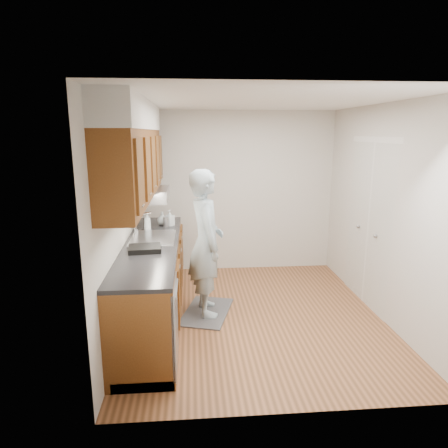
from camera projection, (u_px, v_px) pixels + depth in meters
name	position (u px, v px, depth m)	size (l,w,h in m)	color
floor	(254.00, 315.00, 4.85)	(3.50, 3.50, 0.00)	#965D39
ceiling	(258.00, 101.00, 4.29)	(3.50, 3.50, 0.00)	white
wall_left	(123.00, 217.00, 4.45)	(0.02, 3.50, 2.50)	beige
wall_right	(382.00, 212.00, 4.69)	(0.02, 3.50, 2.50)	beige
wall_back	(238.00, 192.00, 6.27)	(3.00, 0.02, 2.50)	beige
counter	(153.00, 280.00, 4.64)	(0.64, 2.80, 1.30)	brown
upper_cabinets	(136.00, 153.00, 4.35)	(0.47, 2.80, 1.21)	brown
closet_door	(368.00, 225.00, 5.04)	(0.02, 1.22, 2.05)	white
floor_mat	(207.00, 312.00, 4.92)	(0.51, 0.87, 0.02)	#59595B
person	(206.00, 233.00, 4.70)	(0.70, 0.47, 1.98)	#A1B8C4
soap_bottle_a	(147.00, 222.00, 5.09)	(0.09, 0.09, 0.24)	silver
soap_bottle_b	(170.00, 218.00, 5.36)	(0.10, 0.10, 0.21)	silver
soap_bottle_c	(162.00, 218.00, 5.43)	(0.14, 0.14, 0.18)	silver
steel_can	(166.00, 222.00, 5.31)	(0.07, 0.07, 0.13)	#A5A5AA
dish_rack	(145.00, 249.00, 4.23)	(0.34, 0.28, 0.05)	black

